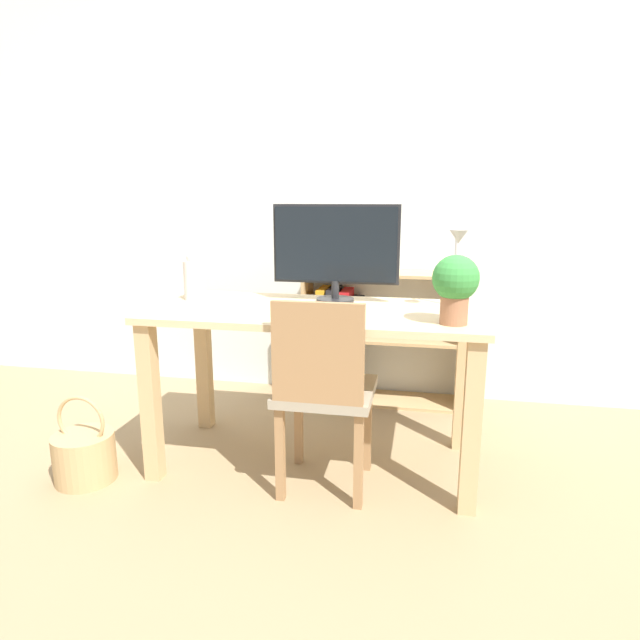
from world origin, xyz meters
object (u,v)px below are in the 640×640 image
object	(u,v)px
chair	(324,388)
bookshelf	(354,339)
monitor	(336,248)
basket	(84,455)
vase	(192,279)
desk_lamp	(457,261)
potted_plant	(455,284)
keyboard	(321,309)

from	to	relation	value
chair	bookshelf	world-z (taller)	chair
chair	bookshelf	distance (m)	1.11
monitor	basket	bearing A→B (deg)	-152.00
vase	basket	distance (m)	0.93
vase	desk_lamp	world-z (taller)	desk_lamp
chair	basket	xyz separation A→B (m)	(-1.06, -0.11, -0.35)
vase	basket	size ratio (longest dim) A/B	0.58
potted_plant	bookshelf	world-z (taller)	potted_plant
vase	basket	bearing A→B (deg)	-126.68
monitor	keyboard	distance (m)	0.34
basket	potted_plant	bearing A→B (deg)	6.44
basket	bookshelf	bearing A→B (deg)	49.62
vase	potted_plant	bearing A→B (deg)	-13.18
monitor	keyboard	bearing A→B (deg)	-96.49
potted_plant	monitor	bearing A→B (deg)	145.12
potted_plant	basket	distance (m)	1.77
keyboard	chair	distance (m)	0.36
keyboard	potted_plant	world-z (taller)	potted_plant
potted_plant	chair	xyz separation A→B (m)	(-0.51, -0.06, -0.44)
bookshelf	basket	world-z (taller)	bookshelf
desk_lamp	bookshelf	world-z (taller)	desk_lamp
keyboard	vase	xyz separation A→B (m)	(-0.66, 0.14, 0.09)
vase	potted_plant	distance (m)	1.26
monitor	desk_lamp	xyz separation A→B (m)	(0.55, -0.06, -0.04)
keyboard	bookshelf	size ratio (longest dim) A/B	0.39
potted_plant	basket	size ratio (longest dim) A/B	0.69
potted_plant	chair	world-z (taller)	potted_plant
monitor	chair	world-z (taller)	monitor
keyboard	basket	bearing A→B (deg)	-162.10
vase	bookshelf	distance (m)	1.13
keyboard	desk_lamp	distance (m)	0.63
basket	desk_lamp	bearing A→B (deg)	17.11
keyboard	monitor	bearing A→B (deg)	83.51
vase	bookshelf	world-z (taller)	vase
keyboard	bookshelf	distance (m)	0.97
desk_lamp	bookshelf	distance (m)	1.08
desk_lamp	basket	distance (m)	1.86
bookshelf	monitor	bearing A→B (deg)	-90.26
bookshelf	potted_plant	bearing A→B (deg)	-62.97
chair	desk_lamp	bearing A→B (deg)	37.78
vase	desk_lamp	size ratio (longest dim) A/B	0.65
monitor	potted_plant	distance (m)	0.66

